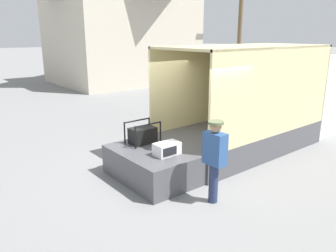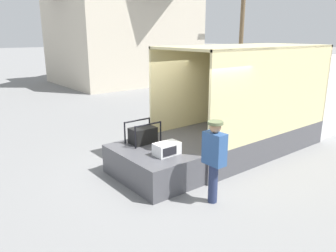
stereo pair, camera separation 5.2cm
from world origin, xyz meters
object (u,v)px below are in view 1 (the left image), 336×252
microwave (167,149)px  pickup_truck_silver (336,88)px  worker_person (215,154)px  portable_generator (144,135)px  utility_pole (240,25)px  box_truck (280,106)px

microwave → pickup_truck_silver: (12.34, 2.17, -0.21)m
microwave → worker_person: (0.19, -1.19, 0.19)m
microwave → portable_generator: bearing=86.3°
portable_generator → utility_pole: (13.40, 8.30, 2.83)m
pickup_truck_silver → utility_pole: 7.83m
box_truck → worker_person: 4.88m
worker_person → pickup_truck_silver: 12.61m
box_truck → pickup_truck_silver: box_truck is taller
pickup_truck_silver → utility_pole: (1.12, 7.10, 3.11)m
box_truck → pickup_truck_silver: 7.75m
microwave → portable_generator: size_ratio=0.75×
microwave → portable_generator: portable_generator is taller
worker_person → portable_generator: bearing=93.5°
microwave → utility_pole: (13.46, 9.27, 2.90)m
pickup_truck_silver → utility_pole: utility_pole is taller
box_truck → utility_pole: size_ratio=0.96×
microwave → pickup_truck_silver: bearing=10.0°
microwave → utility_pole: utility_pole is taller
microwave → worker_person: worker_person is taller
microwave → box_truck: bearing=5.1°
portable_generator → worker_person: worker_person is taller
box_truck → portable_generator: box_truck is taller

